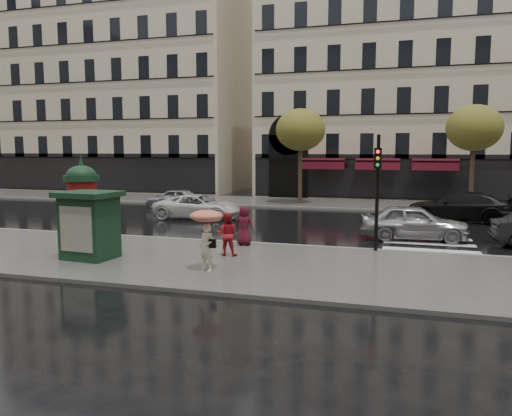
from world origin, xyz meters
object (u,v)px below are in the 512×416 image
(woman_umbrella, at_px, (207,230))
(morris_column, at_px, (82,203))
(newsstand, at_px, (90,224))
(car_silver, at_px, (414,222))
(man_burgundy, at_px, (244,225))
(car_black, at_px, (459,207))
(car_far_silver, at_px, (174,198))
(car_white, at_px, (198,207))
(woman_red, at_px, (227,234))
(traffic_light, at_px, (377,181))

(woman_umbrella, bearing_deg, morris_column, 159.18)
(newsstand, distance_m, car_silver, 13.17)
(woman_umbrella, height_order, man_burgundy, woman_umbrella)
(car_black, height_order, car_far_silver, car_black)
(car_black, relative_size, car_far_silver, 1.45)
(newsstand, bearing_deg, woman_umbrella, -6.56)
(man_burgundy, bearing_deg, morris_column, 22.75)
(car_white, bearing_deg, car_black, -79.77)
(woman_umbrella, height_order, woman_red, woman_umbrella)
(woman_umbrella, distance_m, car_silver, 10.23)
(traffic_light, distance_m, car_silver, 4.21)
(man_burgundy, relative_size, morris_column, 0.44)
(woman_red, bearing_deg, morris_column, -6.57)
(traffic_light, distance_m, car_white, 12.35)
(man_burgundy, distance_m, car_white, 8.79)
(woman_red, height_order, car_silver, woman_red)
(man_burgundy, height_order, traffic_light, traffic_light)
(man_burgundy, height_order, car_black, man_burgundy)
(woman_red, distance_m, car_far_silver, 16.06)
(car_silver, relative_size, car_white, 0.91)
(newsstand, height_order, car_white, newsstand)
(woman_umbrella, bearing_deg, woman_red, 94.19)
(car_white, bearing_deg, man_burgundy, -147.54)
(morris_column, bearing_deg, car_white, 84.65)
(man_burgundy, height_order, car_silver, man_burgundy)
(newsstand, xyz_separation_m, car_far_silver, (-4.27, 15.33, -0.66))
(woman_umbrella, xyz_separation_m, newsstand, (-4.53, 0.52, -0.10))
(morris_column, height_order, traffic_light, traffic_light)
(woman_umbrella, distance_m, morris_column, 6.52)
(morris_column, relative_size, car_far_silver, 0.93)
(woman_red, xyz_separation_m, car_white, (-5.05, 9.21, -0.20))
(car_silver, distance_m, car_far_silver, 16.91)
(car_far_silver, bearing_deg, newsstand, 16.64)
(car_silver, bearing_deg, car_black, -22.88)
(traffic_light, relative_size, car_black, 0.78)
(car_silver, height_order, car_far_silver, car_silver)
(newsstand, relative_size, car_white, 0.47)
(woman_red, relative_size, car_white, 0.31)
(woman_red, height_order, newsstand, newsstand)
(car_white, bearing_deg, woman_red, -153.76)
(man_burgundy, bearing_deg, car_silver, -145.57)
(woman_umbrella, relative_size, car_white, 0.40)
(woman_umbrella, xyz_separation_m, woman_red, (-0.17, 2.31, -0.53))
(man_burgundy, bearing_deg, car_white, -51.08)
(morris_column, relative_size, newsstand, 1.53)
(newsstand, xyz_separation_m, car_black, (13.18, 14.13, -0.51))
(woman_umbrella, xyz_separation_m, man_burgundy, (-0.18, 4.32, -0.52))
(woman_red, bearing_deg, car_silver, -144.41)
(traffic_light, bearing_deg, woman_red, -155.03)
(woman_umbrella, height_order, car_silver, woman_umbrella)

